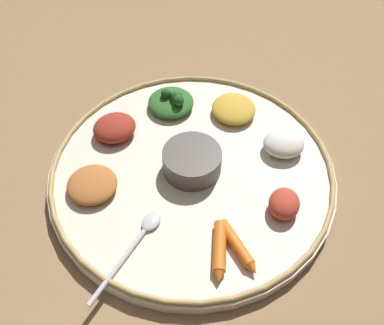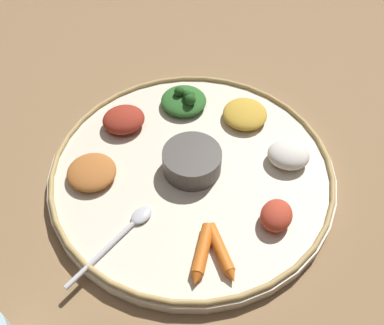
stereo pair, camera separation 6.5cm
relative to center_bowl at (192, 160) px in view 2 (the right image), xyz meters
The scene contains 13 objects.
ground_plane 0.04m from the center_bowl, ahead, with size 2.40×2.40×0.00m, color olive.
platter 0.03m from the center_bowl, ahead, with size 0.44×0.44×0.02m, color beige.
platter_rim 0.02m from the center_bowl, ahead, with size 0.44×0.44×0.01m, color tan.
center_bowl is the anchor object (origin of this frame).
spoon 0.15m from the center_bowl, 32.75° to the right, with size 0.14×0.10×0.01m.
greens_pile 0.14m from the center_bowl, 168.02° to the right, with size 0.11×0.11×0.04m.
carrot_near_spoon 0.15m from the center_bowl, 11.48° to the left, with size 0.09×0.03×0.02m.
carrot_outer 0.15m from the center_bowl, 21.11° to the left, with size 0.08×0.05×0.02m.
mound_berbere_red 0.15m from the center_bowl, 57.25° to the left, with size 0.05×0.04×0.03m, color #B73D28.
mound_lentil_yellow 0.14m from the center_bowl, 147.25° to the left, with size 0.08×0.08×0.02m, color gold.
mound_chickpea 0.15m from the center_bowl, 77.75° to the right, with size 0.07×0.07×0.02m, color #B2662D.
mound_rice_white 0.15m from the center_bowl, 102.25° to the left, with size 0.06×0.06×0.03m, color silver.
mound_beet 0.15m from the center_bowl, 122.75° to the right, with size 0.07×0.06×0.03m, color maroon.
Camera 2 is at (0.41, 0.05, 0.54)m, focal length 39.91 mm.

